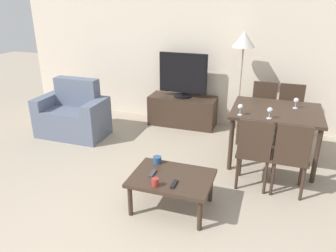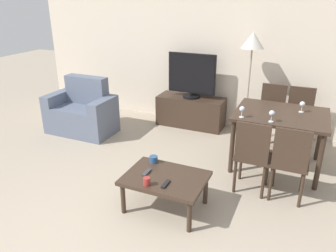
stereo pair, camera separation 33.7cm
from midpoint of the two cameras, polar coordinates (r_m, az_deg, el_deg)
The scene contains 18 objects.
wall_back at distance 5.73m, azimuth 9.94°, elevation 13.34°, with size 6.92×0.06×2.70m.
armchair at distance 5.62m, azimuth -13.07°, elevation 2.20°, with size 1.11×0.64×0.92m.
tv_stand at distance 5.79m, azimuth 5.65°, elevation 2.52°, with size 1.16×0.45×0.52m.
tv at distance 5.61m, azimuth 5.89°, elevation 8.69°, with size 0.83×0.29×0.76m.
coffee_table at distance 3.53m, azimuth 2.28°, elevation -9.50°, with size 0.86×0.63×0.39m.
dining_table at distance 4.54m, azimuth 21.05°, elevation 0.96°, with size 1.15×0.95×0.76m.
dining_chair_near at distance 3.89m, azimuth 16.96°, elevation -4.59°, with size 0.40×0.40×0.91m.
dining_chair_far at distance 5.33m, azimuth 23.56°, elevation 1.80°, with size 0.40×0.40×0.91m.
dining_chair_near_right at distance 3.88m, azimuth 22.85°, elevation -5.52°, with size 0.40×0.40×0.91m.
dining_chair_far_left at distance 5.34m, azimuth 19.28°, elevation 2.45°, with size 0.40×0.40×0.91m.
floor_lamp at distance 5.23m, azimuth 16.33°, elevation 13.16°, with size 0.34×0.34×1.67m.
remote_primary at distance 3.56m, azimuth -1.00°, elevation -8.17°, with size 0.04×0.15×0.02m.
remote_secondary at distance 3.36m, azimuth 2.50°, elevation -10.14°, with size 0.04×0.15×0.02m.
cup_white_near at distance 3.76m, azimuth 0.04°, elevation -5.87°, with size 0.10×0.10×0.08m.
cup_colored_far at distance 3.34m, azimuth -0.82°, elevation -9.70°, with size 0.07×0.07×0.09m.
wine_glass_left at distance 4.61m, azimuth 24.31°, elevation 3.37°, with size 0.07×0.07×0.15m.
wine_glass_center at distance 4.12m, azimuth 19.89°, elevation 1.96°, with size 0.07×0.07×0.15m.
wine_glass_right at distance 4.17m, azimuth 15.06°, elevation 2.74°, with size 0.07×0.07×0.15m.
Camera 2 is at (1.53, -1.55, 2.20)m, focal length 35.00 mm.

